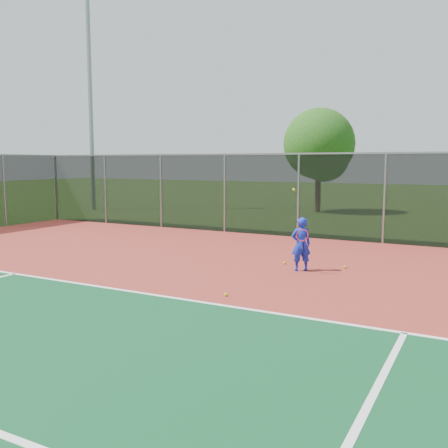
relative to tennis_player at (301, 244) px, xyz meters
The scene contains 9 objects.
ground 6.74m from the tennis_player, 81.42° to the right, with size 120.00×120.00×0.00m, color #2A4E16.
court_apron 4.79m from the tennis_player, 77.81° to the right, with size 30.00×20.00×0.02m, color maroon.
fence_back 5.53m from the tennis_player, 79.45° to the left, with size 30.00×0.06×3.03m.
tennis_player is the anchor object (origin of this frame).
practice_ball_0 1.07m from the tennis_player, 139.11° to the left, with size 0.07×0.07×0.07m, color #B5C717.
practice_ball_5 3.11m from the tennis_player, 100.12° to the right, with size 0.07×0.07×0.07m, color #B5C717.
practice_ball_6 1.37m from the tennis_player, 41.81° to the left, with size 0.07×0.07×0.07m, color #B5C717.
floodlight_nw 20.16m from the tennis_player, 147.84° to the left, with size 0.90×0.40×13.39m.
tree_back_left 15.41m from the tennis_player, 105.61° to the left, with size 3.82×3.82×5.62m.
Camera 1 is at (3.05, -5.07, 2.71)m, focal length 40.00 mm.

